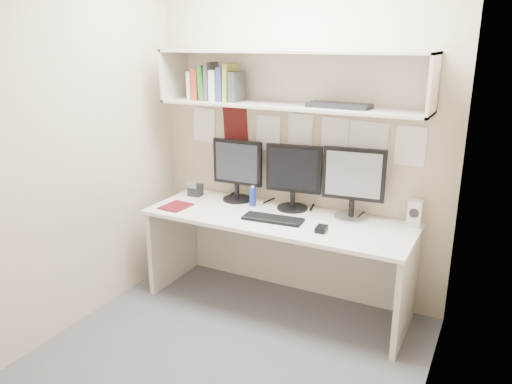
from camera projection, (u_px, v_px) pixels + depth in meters
The scene contains 19 objects.
floor at pixel (236, 347), 3.37m from camera, with size 2.40×2.00×0.01m, color #4C4C51.
wall_back at pixel (298, 133), 3.84m from camera, with size 2.40×0.02×2.60m, color #B7A78C.
wall_front at pixel (118, 207), 2.14m from camera, with size 2.40×0.02×2.60m, color #B7A78C.
wall_left at pixel (86, 142), 3.51m from camera, with size 0.02×2.00×2.60m, color #B7A78C.
wall_right at pixel (445, 185), 2.46m from camera, with size 0.02×2.00×2.60m, color #B7A78C.
desk at pixel (277, 261), 3.81m from camera, with size 2.00×0.70×0.73m.
overhead_hutch at pixel (292, 79), 3.60m from camera, with size 2.00×0.38×0.40m.
pinned_papers at pixel (297, 140), 3.85m from camera, with size 1.92×0.01×0.48m, color white, non-canonical shape.
monitor_left at pixel (237, 168), 4.02m from camera, with size 0.43×0.23×0.50m.
monitor_center at pixel (294, 175), 3.80m from camera, with size 0.43×0.24×0.50m.
monitor_right at pixel (353, 181), 3.60m from camera, with size 0.45×0.25×0.53m.
keyboard at pixel (273, 219), 3.63m from camera, with size 0.44×0.16×0.02m, color black.
mouse at pixel (321, 229), 3.42m from camera, with size 0.07×0.11×0.03m, color black.
speaker at pixel (415, 214), 3.49m from camera, with size 0.10×0.10×0.19m.
blue_bottle at pixel (253, 196), 3.93m from camera, with size 0.05×0.05×0.16m.
maroon_notebook at pixel (176, 206), 3.92m from camera, with size 0.19×0.23×0.01m, color #560E14.
desk_phone at pixel (195, 190), 4.19m from camera, with size 0.11×0.10×0.13m.
book_stack at pixel (216, 84), 3.82m from camera, with size 0.42×0.18×0.29m.
hutch_tray at pixel (339, 105), 3.43m from camera, with size 0.44×0.17×0.03m, color black.
Camera 1 is at (1.45, -2.53, 1.99)m, focal length 35.00 mm.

